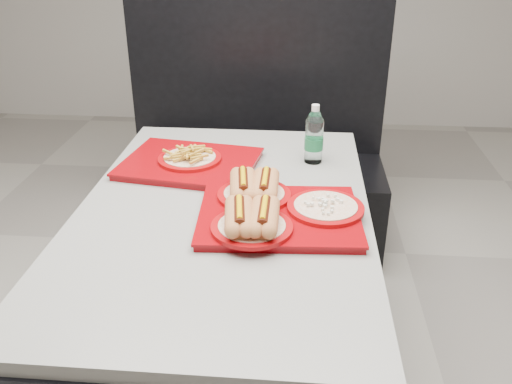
# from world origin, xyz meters

# --- Properties ---
(ground) EXTENTS (6.00, 6.00, 0.00)m
(ground) POSITION_xyz_m (0.00, 0.00, 0.00)
(ground) COLOR gray
(ground) RESTS_ON ground
(diner_table) EXTENTS (0.92, 1.42, 0.75)m
(diner_table) POSITION_xyz_m (0.00, 0.00, 0.58)
(diner_table) COLOR black
(diner_table) RESTS_ON ground
(booth_bench) EXTENTS (1.30, 0.57, 1.35)m
(booth_bench) POSITION_xyz_m (0.00, 1.09, 0.40)
(booth_bench) COLOR black
(booth_bench) RESTS_ON ground
(tray_near) EXTENTS (0.50, 0.43, 0.10)m
(tray_near) POSITION_xyz_m (0.16, -0.07, 0.79)
(tray_near) COLOR #7E0308
(tray_near) RESTS_ON diner_table
(tray_far) EXTENTS (0.52, 0.43, 0.09)m
(tray_far) POSITION_xyz_m (-0.16, 0.29, 0.78)
(tray_far) COLOR #7E0308
(tray_far) RESTS_ON diner_table
(water_bottle) EXTENTS (0.07, 0.07, 0.22)m
(water_bottle) POSITION_xyz_m (0.28, 0.38, 0.84)
(water_bottle) COLOR silver
(water_bottle) RESTS_ON diner_table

